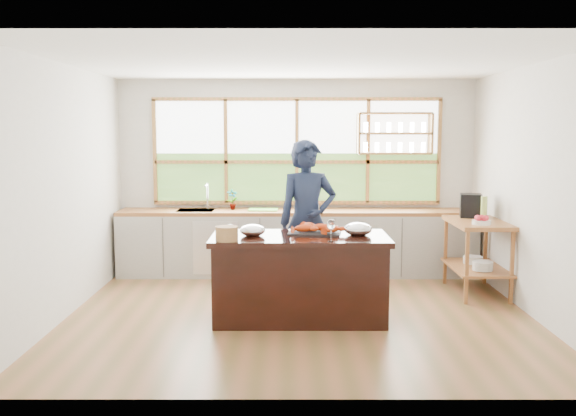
{
  "coord_description": "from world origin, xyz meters",
  "views": [
    {
      "loc": [
        -0.12,
        -6.82,
        2.0
      ],
      "look_at": [
        -0.12,
        0.15,
        1.15
      ],
      "focal_mm": 40.0,
      "sensor_mm": 36.0,
      "label": 1
    }
  ],
  "objects_px": {
    "espresso_machine": "(471,206)",
    "wicker_basket": "(227,234)",
    "island": "(300,277)",
    "cook": "(307,222)"
  },
  "relations": [
    {
      "from": "cook",
      "to": "wicker_basket",
      "type": "relative_size",
      "value": 8.32
    },
    {
      "from": "island",
      "to": "wicker_basket",
      "type": "height_order",
      "value": "wicker_basket"
    },
    {
      "from": "island",
      "to": "wicker_basket",
      "type": "bearing_deg",
      "value": -156.31
    },
    {
      "from": "espresso_machine",
      "to": "wicker_basket",
      "type": "bearing_deg",
      "value": -136.79
    },
    {
      "from": "island",
      "to": "cook",
      "type": "height_order",
      "value": "cook"
    },
    {
      "from": "espresso_machine",
      "to": "wicker_basket",
      "type": "height_order",
      "value": "espresso_machine"
    },
    {
      "from": "espresso_machine",
      "to": "wicker_basket",
      "type": "xyz_separation_m",
      "value": [
        -2.92,
        -1.75,
        -0.08
      ]
    },
    {
      "from": "island",
      "to": "espresso_machine",
      "type": "relative_size",
      "value": 6.25
    },
    {
      "from": "wicker_basket",
      "to": "island",
      "type": "bearing_deg",
      "value": 23.69
    },
    {
      "from": "espresso_machine",
      "to": "wicker_basket",
      "type": "distance_m",
      "value": 3.41
    }
  ]
}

